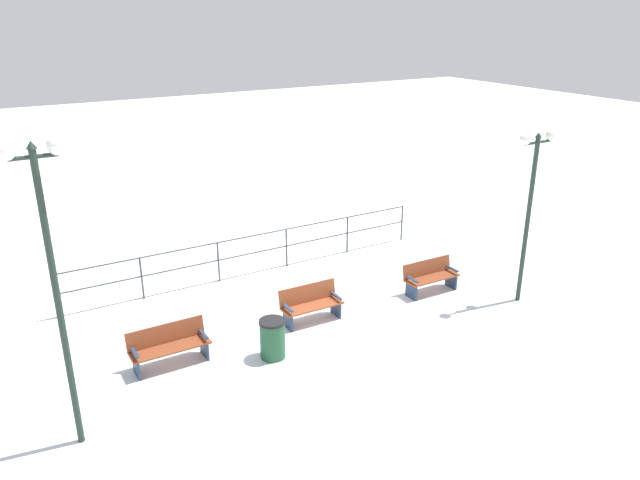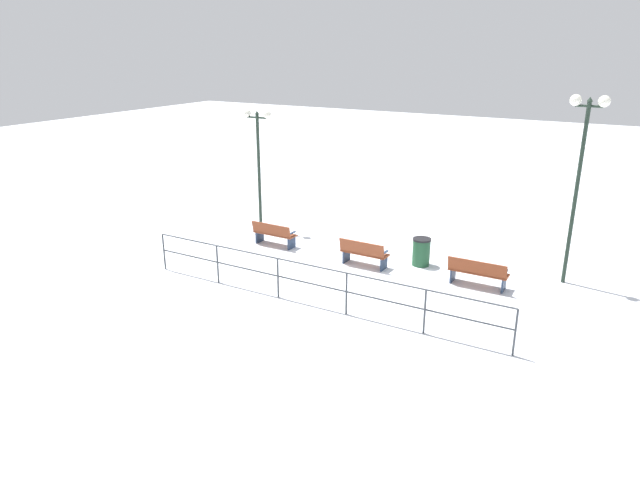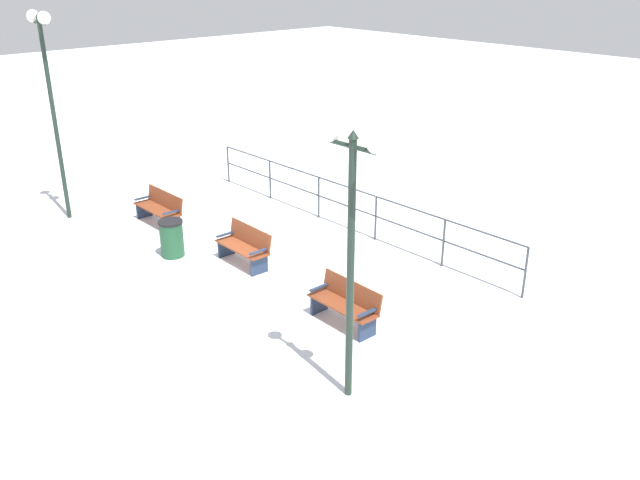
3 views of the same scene
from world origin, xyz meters
name	(u,v)px [view 1 (image 1 of 3)]	position (x,y,z in m)	size (l,w,h in m)	color
ground_plane	(314,323)	(0.00, 0.00, 0.00)	(80.00, 80.00, 0.00)	white
bench_nearest	(169,345)	(0.01, -3.49, 0.45)	(0.56, 1.66, 0.86)	brown
bench_second	(311,304)	(-0.15, 0.00, 0.45)	(0.58, 1.51, 0.87)	brown
bench_third	(430,276)	(0.06, 3.49, 0.44)	(0.56, 1.54, 0.84)	brown
lamppost_near	(46,233)	(1.60, -5.58, 3.85)	(0.31, 1.00, 5.31)	#1E2D23
lamppost_middle	(532,183)	(1.60, 5.13, 3.09)	(0.28, 1.15, 4.35)	#1E2D23
waterfront_railing	(253,248)	(-3.37, 0.00, 0.77)	(0.05, 10.46, 1.15)	#383D42
trash_bin	(273,339)	(0.84, -1.50, 0.44)	(0.57, 0.57, 0.88)	#1E4C2D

